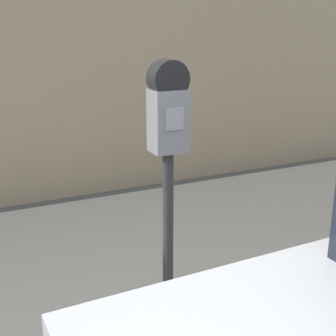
{
  "coord_description": "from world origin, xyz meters",
  "views": [
    {
      "loc": [
        -1.1,
        -0.73,
        1.84
      ],
      "look_at": [
        -0.14,
        1.32,
        1.13
      ],
      "focal_mm": 50.0,
      "sensor_mm": 36.0,
      "label": 1
    }
  ],
  "objects": [
    {
      "name": "sidewalk",
      "position": [
        0.0,
        2.2,
        0.06
      ],
      "size": [
        24.0,
        2.8,
        0.13
      ],
      "color": "#ADAAA3",
      "rests_on": "ground_plane"
    },
    {
      "name": "parking_meter",
      "position": [
        -0.14,
        1.32,
        1.25
      ],
      "size": [
        0.18,
        0.15,
        1.54
      ],
      "color": "#2D2D30",
      "rests_on": "sidewalk"
    }
  ]
}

